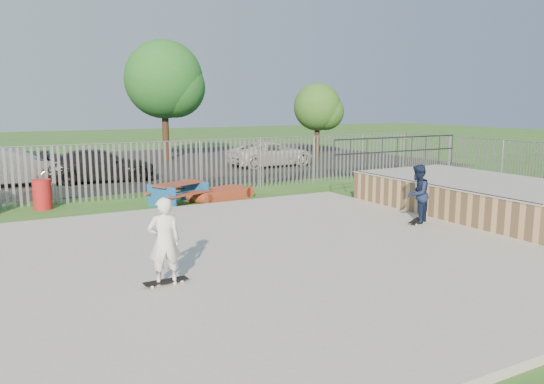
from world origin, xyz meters
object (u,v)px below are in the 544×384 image
tree_mid (164,80)px  trash_bin_red (42,194)px  car_dark (101,166)px  tree_right (317,107)px  funbox (221,194)px  car_white (271,154)px  picnic_table (178,193)px  skater_white (164,241)px  skater_navy (417,194)px  car_silver (12,168)px

tree_mid → trash_bin_red: bearing=-123.1°
car_dark → tree_right: bearing=-64.7°
funbox → car_white: 10.08m
picnic_table → skater_white: 8.54m
car_dark → car_white: (9.20, 1.38, -0.03)m
car_white → skater_navy: size_ratio=2.95×
car_silver → tree_mid: size_ratio=0.66×
skater_white → skater_navy: bearing=-160.6°
tree_mid → tree_right: (9.32, -2.17, -1.61)m
funbox → trash_bin_red: trash_bin_red is taller
funbox → skater_white: 9.38m
trash_bin_red → funbox: bearing=-11.7°
funbox → car_dark: bearing=96.0°
tree_right → car_dark: bearing=-161.2°
car_dark → picnic_table: bearing=-162.8°
funbox → car_dark: 7.08m
trash_bin_red → car_silver: size_ratio=0.21×
funbox → skater_navy: (2.97, -6.60, 0.76)m
skater_navy → skater_white: same height
car_silver → trash_bin_red: bearing=-170.0°
car_silver → car_dark: size_ratio=0.98×
picnic_table → trash_bin_red: 4.33m
funbox → trash_bin_red: bearing=150.3°
car_dark → tree_mid: tree_mid is taller
picnic_table → car_white: bearing=22.1°
car_silver → skater_navy: (9.28, -13.44, 0.17)m
tree_mid → tree_right: tree_mid is taller
trash_bin_red → skater_navy: skater_navy is taller
car_dark → tree_right: (14.51, 4.95, 2.41)m
tree_mid → car_white: bearing=-55.1°
trash_bin_red → skater_white: size_ratio=0.60×
car_dark → skater_navy: 14.29m
car_silver → tree_right: (17.95, 4.56, 2.34)m
funbox → tree_right: size_ratio=0.47×
car_dark → tree_right: 15.52m
car_dark → car_white: bearing=-75.0°
funbox → car_silver: size_ratio=0.47×
picnic_table → tree_mid: 14.93m
car_silver → car_dark: 3.47m
trash_bin_red → tree_mid: size_ratio=0.14×
skater_white → car_silver: bearing=-75.5°
trash_bin_red → tree_right: bearing=30.4°
tree_right → trash_bin_red: bearing=-149.6°
car_white → skater_white: (-10.93, -15.96, 0.27)m
car_silver → skater_white: bearing=-169.3°
funbox → car_silver: car_silver is taller
funbox → tree_mid: (2.32, 13.57, 4.54)m
car_silver → tree_right: bearing=-71.5°
picnic_table → car_white: car_white is taller
funbox → car_silver: (-6.31, 6.84, 0.59)m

